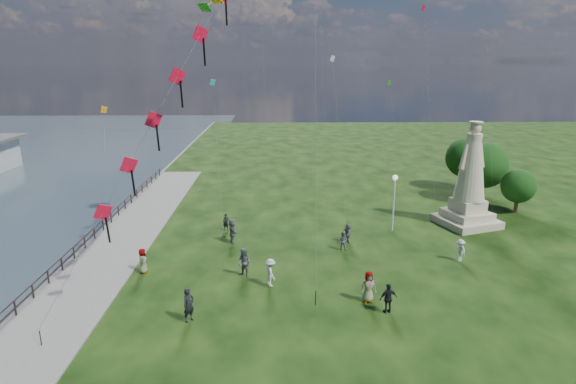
{
  "coord_description": "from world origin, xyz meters",
  "views": [
    {
      "loc": [
        -1.68,
        -22.38,
        13.77
      ],
      "look_at": [
        -1.0,
        8.0,
        5.5
      ],
      "focal_mm": 30.0,
      "sensor_mm": 36.0,
      "label": 1
    }
  ],
  "objects_px": {
    "lamppost": "(394,191)",
    "person_6": "(226,222)",
    "person_1": "(244,263)",
    "person_7": "(343,241)",
    "person_3": "(388,298)",
    "person_4": "(368,287)",
    "person_8": "(460,250)",
    "person_11": "(348,233)",
    "statue": "(470,187)",
    "person_5": "(232,231)",
    "person_10": "(143,261)",
    "person_2": "(270,273)",
    "person_0": "(189,305)"
  },
  "relations": [
    {
      "from": "person_5",
      "to": "person_10",
      "type": "height_order",
      "value": "person_5"
    },
    {
      "from": "person_5",
      "to": "person_7",
      "type": "height_order",
      "value": "person_5"
    },
    {
      "from": "statue",
      "to": "person_7",
      "type": "height_order",
      "value": "statue"
    },
    {
      "from": "person_4",
      "to": "person_6",
      "type": "bearing_deg",
      "value": 120.37
    },
    {
      "from": "person_5",
      "to": "person_11",
      "type": "distance_m",
      "value": 9.03
    },
    {
      "from": "lamppost",
      "to": "person_2",
      "type": "height_order",
      "value": "lamppost"
    },
    {
      "from": "person_4",
      "to": "person_6",
      "type": "distance_m",
      "value": 15.98
    },
    {
      "from": "lamppost",
      "to": "person_3",
      "type": "relative_size",
      "value": 2.72
    },
    {
      "from": "person_10",
      "to": "statue",
      "type": "bearing_deg",
      "value": -96.99
    },
    {
      "from": "statue",
      "to": "lamppost",
      "type": "xyz_separation_m",
      "value": [
        -6.8,
        -1.41,
        0.08
      ]
    },
    {
      "from": "person_4",
      "to": "person_5",
      "type": "height_order",
      "value": "person_5"
    },
    {
      "from": "person_1",
      "to": "person_8",
      "type": "height_order",
      "value": "person_1"
    },
    {
      "from": "person_8",
      "to": "person_11",
      "type": "relative_size",
      "value": 1.04
    },
    {
      "from": "person_10",
      "to": "person_11",
      "type": "relative_size",
      "value": 1.1
    },
    {
      "from": "statue",
      "to": "person_2",
      "type": "distance_m",
      "value": 20.57
    },
    {
      "from": "person_2",
      "to": "person_6",
      "type": "relative_size",
      "value": 1.24
    },
    {
      "from": "lamppost",
      "to": "person_8",
      "type": "distance_m",
      "value": 7.69
    },
    {
      "from": "lamppost",
      "to": "person_3",
      "type": "xyz_separation_m",
      "value": [
        -3.42,
        -13.57,
        -2.59
      ]
    },
    {
      "from": "person_0",
      "to": "person_4",
      "type": "height_order",
      "value": "person_0"
    },
    {
      "from": "person_4",
      "to": "person_7",
      "type": "distance_m",
      "value": 8.2
    },
    {
      "from": "person_2",
      "to": "person_0",
      "type": "bearing_deg",
      "value": 110.13
    },
    {
      "from": "person_3",
      "to": "person_10",
      "type": "relative_size",
      "value": 1.04
    },
    {
      "from": "person_3",
      "to": "person_7",
      "type": "relative_size",
      "value": 1.22
    },
    {
      "from": "lamppost",
      "to": "person_6",
      "type": "distance_m",
      "value": 14.26
    },
    {
      "from": "person_7",
      "to": "person_0",
      "type": "bearing_deg",
      "value": 61.71
    },
    {
      "from": "person_8",
      "to": "person_6",
      "type": "bearing_deg",
      "value": -127.48
    },
    {
      "from": "person_5",
      "to": "person_10",
      "type": "bearing_deg",
      "value": 122.09
    },
    {
      "from": "person_1",
      "to": "person_7",
      "type": "relative_size",
      "value": 1.34
    },
    {
      "from": "person_0",
      "to": "person_7",
      "type": "relative_size",
      "value": 1.33
    },
    {
      "from": "person_2",
      "to": "statue",
      "type": "bearing_deg",
      "value": -79.36
    },
    {
      "from": "person_3",
      "to": "person_0",
      "type": "bearing_deg",
      "value": -10.88
    },
    {
      "from": "person_1",
      "to": "person_4",
      "type": "bearing_deg",
      "value": 8.81
    },
    {
      "from": "person_5",
      "to": "person_8",
      "type": "relative_size",
      "value": 1.19
    },
    {
      "from": "person_0",
      "to": "person_2",
      "type": "distance_m",
      "value": 6.08
    },
    {
      "from": "person_6",
      "to": "person_10",
      "type": "height_order",
      "value": "person_10"
    },
    {
      "from": "person_3",
      "to": "person_4",
      "type": "distance_m",
      "value": 1.57
    },
    {
      "from": "person_3",
      "to": "person_10",
      "type": "distance_m",
      "value": 16.3
    },
    {
      "from": "lamppost",
      "to": "person_3",
      "type": "distance_m",
      "value": 14.23
    },
    {
      "from": "person_6",
      "to": "lamppost",
      "type": "bearing_deg",
      "value": 13.12
    },
    {
      "from": "person_10",
      "to": "person_7",
      "type": "bearing_deg",
      "value": -101.81
    },
    {
      "from": "lamppost",
      "to": "person_6",
      "type": "relative_size",
      "value": 3.29
    },
    {
      "from": "person_3",
      "to": "person_10",
      "type": "bearing_deg",
      "value": -34.76
    },
    {
      "from": "person_4",
      "to": "person_2",
      "type": "bearing_deg",
      "value": 152.11
    },
    {
      "from": "person_6",
      "to": "person_3",
      "type": "bearing_deg",
      "value": -38.07
    },
    {
      "from": "person_2",
      "to": "person_8",
      "type": "relative_size",
      "value": 1.12
    },
    {
      "from": "person_4",
      "to": "person_1",
      "type": "bearing_deg",
      "value": 147.38
    },
    {
      "from": "person_0",
      "to": "person_1",
      "type": "distance_m",
      "value": 6.2
    },
    {
      "from": "person_2",
      "to": "person_10",
      "type": "bearing_deg",
      "value": 52.37
    },
    {
      "from": "person_0",
      "to": "person_8",
      "type": "height_order",
      "value": "person_0"
    },
    {
      "from": "person_5",
      "to": "person_6",
      "type": "relative_size",
      "value": 1.32
    }
  ]
}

